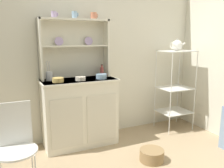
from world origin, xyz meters
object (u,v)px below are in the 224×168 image
wire_chair (15,141)px  bowl_mixing_large (58,80)px  floor_basket (152,155)px  cup_lilac_0 (54,14)px  jam_bottle (102,72)px  utensil_jar (49,76)px  hutch_shelf_unit (74,44)px  porcelain_teapot (177,45)px  hutch_cabinet (80,111)px  bakers_rack (175,83)px

wire_chair → bowl_mixing_large: 0.96m
floor_basket → cup_lilac_0: bearing=133.7°
cup_lilac_0 → jam_bottle: cup_lilac_0 is taller
floor_basket → cup_lilac_0: size_ratio=3.50×
utensil_jar → hutch_shelf_unit: bearing=13.7°
hutch_shelf_unit → jam_bottle: (0.35, -0.08, -0.37)m
floor_basket → jam_bottle: jam_bottle is taller
hutch_shelf_unit → porcelain_teapot: hutch_shelf_unit is taller
bowl_mixing_large → porcelain_teapot: size_ratio=0.56×
floor_basket → utensil_jar: size_ratio=1.13×
hutch_shelf_unit → floor_basket: size_ratio=3.20×
hutch_cabinet → jam_bottle: bearing=13.7°
bowl_mixing_large → porcelain_teapot: bearing=-0.1°
utensil_jar → jam_bottle: bearing=0.7°
floor_basket → utensil_jar: (-0.96, 0.85, 0.87)m
jam_bottle → utensil_jar: (-0.71, -0.01, -0.01)m
hutch_shelf_unit → floor_basket: 1.67m
wire_chair → jam_bottle: size_ratio=5.08×
bakers_rack → jam_bottle: bakers_rack is taller
bakers_rack → jam_bottle: size_ratio=7.20×
hutch_cabinet → wire_chair: size_ratio=1.13×
bowl_mixing_large → jam_bottle: size_ratio=0.82×
wire_chair → cup_lilac_0: size_ratio=10.64×
floor_basket → bowl_mixing_large: (-0.89, 0.70, 0.83)m
hutch_shelf_unit → bowl_mixing_large: (-0.28, -0.24, -0.41)m
hutch_cabinet → porcelain_teapot: (1.48, -0.07, 0.83)m
bakers_rack → hutch_cabinet: bearing=177.1°
wire_chair → jam_bottle: bearing=64.9°
cup_lilac_0 → utensil_jar: bearing=-156.8°
wire_chair → utensil_jar: size_ratio=3.44×
floor_basket → utensil_jar: bearing=138.5°
floor_basket → utensil_jar: 1.55m
bakers_rack → bowl_mixing_large: (-1.77, 0.00, 0.18)m
hutch_shelf_unit → utensil_jar: size_ratio=3.62×
bakers_rack → wire_chair: size_ratio=1.42×
bowl_mixing_large → jam_bottle: 0.65m
hutch_cabinet → hutch_shelf_unit: (0.00, 0.16, 0.86)m
bowl_mixing_large → porcelain_teapot: porcelain_teapot is taller
hutch_cabinet → floor_basket: 1.06m
jam_bottle → floor_basket: bearing=-73.4°
hutch_shelf_unit → bowl_mixing_large: bearing=-139.7°
hutch_shelf_unit → utensil_jar: bearing=-166.3°
floor_basket → bowl_mixing_large: bearing=141.7°
bakers_rack → cup_lilac_0: (-1.73, 0.20, 0.95)m
hutch_shelf_unit → porcelain_teapot: bearing=-9.1°
wire_chair → floor_basket: wire_chair is taller
wire_chair → bakers_rack: bearing=45.6°
floor_basket → cup_lilac_0: cup_lilac_0 is taller
bowl_mixing_large → utensil_jar: 0.17m
hutch_shelf_unit → bakers_rack: (1.49, -0.24, -0.59)m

